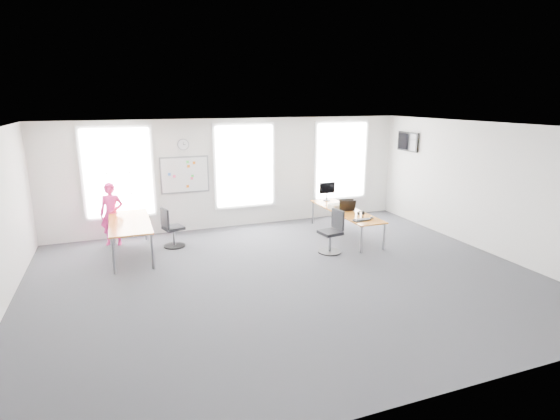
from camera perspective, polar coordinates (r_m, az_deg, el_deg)
name	(u,v)px	position (r m, az deg, el deg)	size (l,w,h in m)	color
floor	(287,278)	(8.91, 0.86, -8.85)	(10.00, 10.00, 0.00)	#2B2B2F
ceiling	(287,127)	(8.21, 0.94, 10.78)	(10.00, 10.00, 0.00)	white
wall_back	(234,174)	(12.17, -6.02, 4.76)	(10.00, 10.00, 0.00)	silver
wall_front	(419,287)	(5.11, 17.75, -9.52)	(10.00, 10.00, 0.00)	silver
wall_right	(487,188)	(11.23, 25.41, 2.64)	(10.00, 10.00, 0.00)	silver
window_left	(118,173)	(11.73, -20.37, 4.58)	(1.60, 0.06, 2.20)	white
window_mid	(245,166)	(12.19, -4.64, 5.76)	(1.60, 0.06, 2.20)	white
window_right	(341,161)	(13.32, 7.94, 6.40)	(1.60, 0.06, 2.20)	white
desk_right	(345,212)	(11.52, 8.54, -0.26)	(0.75, 2.80, 0.68)	orange
desk_left	(130,224)	(10.48, -19.04, -1.76)	(0.89, 2.22, 0.81)	orange
chair_right	(332,234)	(10.27, 6.84, -3.12)	(0.54, 0.54, 1.01)	black
chair_left	(171,230)	(10.88, -14.02, -2.54)	(0.55, 0.55, 0.98)	black
person	(112,214)	(11.41, -21.12, -0.51)	(0.57, 0.37, 1.55)	#EB2982
whiteboard	(185,175)	(11.87, -12.33, 4.51)	(1.20, 0.03, 0.90)	white
wall_clock	(183,144)	(11.76, -12.53, 8.35)	(0.30, 0.30, 0.04)	gray
tv	(408,142)	(13.32, 16.37, 8.57)	(0.06, 0.90, 0.55)	black
keyboard	(362,220)	(10.61, 10.66, -1.30)	(0.46, 0.16, 0.02)	black
mouse	(372,218)	(10.83, 11.90, -0.99)	(0.08, 0.12, 0.05)	black
lens_cap	(363,217)	(10.91, 10.74, -0.92)	(0.07, 0.07, 0.01)	black
headphones	(361,213)	(11.11, 10.49, -0.40)	(0.18, 0.09, 0.10)	black
laptop_sleeve	(347,205)	(11.40, 8.79, 0.59)	(0.39, 0.29, 0.31)	black
paper_stack	(336,207)	(11.63, 7.34, 0.46)	(0.35, 0.26, 0.12)	#F1DFC4
monitor	(327,190)	(12.48, 6.19, 2.66)	(0.48, 0.19, 0.53)	black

